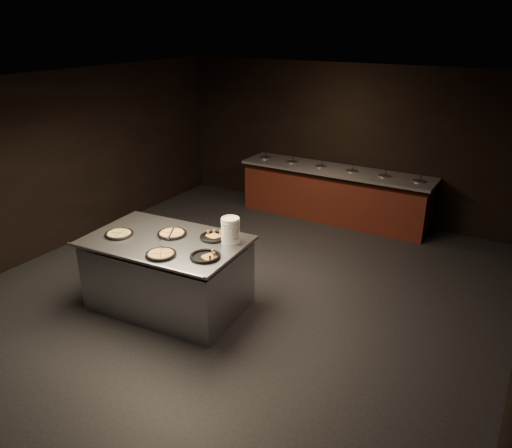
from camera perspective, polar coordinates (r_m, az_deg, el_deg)
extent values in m
cube|color=black|center=(7.07, -2.56, -8.59)|extent=(7.00, 8.00, 0.01)
cube|color=black|center=(6.10, -3.04, 15.54)|extent=(7.00, 8.00, 0.01)
cube|color=black|center=(9.89, 10.23, 9.30)|extent=(7.00, 0.01, 2.90)
cube|color=black|center=(8.79, -22.36, 6.34)|extent=(0.01, 8.00, 2.90)
cube|color=#4E1D12|center=(9.79, 8.91, 3.01)|extent=(3.60, 0.75, 0.85)
cube|color=#58595D|center=(9.62, 9.11, 6.08)|extent=(3.70, 0.83, 0.05)
cube|color=#3B1F0D|center=(9.92, 8.78, 0.90)|extent=(3.60, 0.69, 0.08)
cylinder|color=#B4B7BC|center=(10.27, 1.02, 7.42)|extent=(0.22, 0.22, 0.08)
cylinder|color=#4B692A|center=(10.26, 1.03, 7.55)|extent=(0.19, 0.19, 0.02)
cylinder|color=black|center=(10.21, 1.12, 7.97)|extent=(0.04, 0.10, 0.19)
cylinder|color=#B4B7BC|center=(9.98, 4.14, 6.93)|extent=(0.22, 0.22, 0.08)
cylinder|color=#4B692A|center=(9.98, 4.14, 7.07)|extent=(0.19, 0.19, 0.02)
cylinder|color=black|center=(9.93, 4.26, 7.49)|extent=(0.04, 0.10, 0.19)
cylinder|color=#B4B7BC|center=(9.73, 7.41, 6.40)|extent=(0.22, 0.22, 0.08)
cylinder|color=#4B692A|center=(9.73, 7.42, 6.54)|extent=(0.19, 0.19, 0.02)
cylinder|color=black|center=(9.68, 7.56, 6.97)|extent=(0.04, 0.10, 0.19)
cylinder|color=#B4B7BC|center=(9.52, 10.84, 5.81)|extent=(0.22, 0.22, 0.08)
cylinder|color=#4B692A|center=(9.51, 10.85, 5.96)|extent=(0.19, 0.19, 0.02)
cylinder|color=black|center=(9.46, 11.02, 6.39)|extent=(0.04, 0.10, 0.19)
cylinder|color=#B4B7BC|center=(9.34, 14.41, 5.18)|extent=(0.22, 0.22, 0.08)
cylinder|color=#4B692A|center=(9.33, 14.42, 5.33)|extent=(0.19, 0.19, 0.02)
cylinder|color=black|center=(9.28, 14.61, 5.77)|extent=(0.04, 0.10, 0.19)
cylinder|color=#B4B7BC|center=(9.20, 18.09, 4.51)|extent=(0.22, 0.22, 0.08)
cylinder|color=#4B692A|center=(9.19, 18.11, 4.66)|extent=(0.19, 0.19, 0.02)
cylinder|color=black|center=(9.14, 18.33, 5.10)|extent=(0.04, 0.10, 0.19)
cube|color=#B4B7BC|center=(6.80, -9.96, -5.90)|extent=(2.05, 1.34, 0.89)
cube|color=#B4B7BC|center=(6.58, -10.26, -1.89)|extent=(2.14, 1.43, 0.04)
cylinder|color=#B4B7BC|center=(6.16, -14.13, -3.97)|extent=(2.05, 0.19, 0.04)
cylinder|color=white|center=(6.32, -2.94, -0.73)|extent=(0.24, 0.24, 0.33)
cylinder|color=black|center=(6.82, -15.37, -1.21)|extent=(0.35, 0.35, 0.01)
torus|color=black|center=(6.82, -15.38, -1.08)|extent=(0.37, 0.37, 0.04)
torus|color=#A4762A|center=(6.82, -15.38, -1.07)|extent=(0.31, 0.31, 0.03)
cylinder|color=gold|center=(6.82, -15.38, -1.08)|extent=(0.27, 0.27, 0.02)
cube|color=black|center=(6.81, -15.39, -1.01)|extent=(0.06, 0.26, 0.00)
cube|color=black|center=(6.81, -15.39, -1.01)|extent=(0.26, 0.06, 0.00)
cylinder|color=black|center=(6.69, -9.58, -1.18)|extent=(0.37, 0.37, 0.01)
torus|color=black|center=(6.68, -9.59, -1.05)|extent=(0.39, 0.39, 0.04)
torus|color=#A4762A|center=(6.68, -9.59, -1.04)|extent=(0.33, 0.33, 0.03)
cylinder|color=#DDA450|center=(6.68, -9.59, -1.05)|extent=(0.29, 0.29, 0.02)
cube|color=black|center=(6.68, -9.59, -0.98)|extent=(0.09, 0.27, 0.00)
cube|color=black|center=(6.68, -9.59, -0.98)|extent=(0.27, 0.09, 0.00)
cylinder|color=black|center=(6.52, -4.84, -1.56)|extent=(0.35, 0.35, 0.01)
torus|color=black|center=(6.51, -4.84, -1.44)|extent=(0.37, 0.37, 0.04)
cylinder|color=black|center=(6.13, -10.82, -3.51)|extent=(0.35, 0.35, 0.01)
torus|color=black|center=(6.13, -10.83, -3.38)|extent=(0.37, 0.37, 0.04)
torus|color=#A4762A|center=(6.13, -10.83, -3.36)|extent=(0.31, 0.31, 0.03)
cylinder|color=#DDA450|center=(6.13, -10.83, -3.38)|extent=(0.27, 0.27, 0.02)
cube|color=black|center=(6.12, -10.83, -3.30)|extent=(0.22, 0.17, 0.00)
cube|color=black|center=(6.12, -10.83, -3.30)|extent=(0.17, 0.22, 0.00)
cylinder|color=black|center=(6.01, -5.81, -3.78)|extent=(0.35, 0.35, 0.01)
torus|color=black|center=(6.00, -5.82, -3.65)|extent=(0.37, 0.37, 0.04)
cube|color=#B4B7BC|center=(6.66, -9.23, -1.11)|extent=(0.11, 0.13, 0.00)
cylinder|color=black|center=(6.50, -9.70, -1.04)|extent=(0.06, 0.18, 0.12)
cylinder|color=#B4B7BC|center=(6.59, -9.46, -1.16)|extent=(0.04, 0.09, 0.08)
cube|color=#B4B7BC|center=(6.18, -10.23, -3.08)|extent=(0.15, 0.14, 0.00)
cylinder|color=black|center=(6.30, -10.80, -1.81)|extent=(0.18, 0.14, 0.14)
cylinder|color=#B4B7BC|center=(6.24, -10.51, -2.53)|extent=(0.10, 0.07, 0.09)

